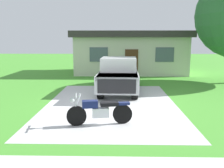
# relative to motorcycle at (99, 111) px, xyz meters

# --- Properties ---
(ground_plane) EXTENTS (80.00, 80.00, 0.00)m
(ground_plane) POSITION_rel_motorcycle_xyz_m (0.33, 2.74, -0.47)
(ground_plane) COLOR #469530
(driveway_pad) EXTENTS (5.69, 8.78, 0.01)m
(driveway_pad) POSITION_rel_motorcycle_xyz_m (0.33, 2.74, -0.47)
(driveway_pad) COLOR silver
(driveway_pad) RESTS_ON ground
(motorcycle) EXTENTS (2.20, 0.74, 1.09)m
(motorcycle) POSITION_rel_motorcycle_xyz_m (0.00, 0.00, 0.00)
(motorcycle) COLOR black
(motorcycle) RESTS_ON ground
(pickup_truck) EXTENTS (2.23, 5.70, 1.90)m
(pickup_truck) POSITION_rel_motorcycle_xyz_m (0.69, 5.58, 0.48)
(pickup_truck) COLOR black
(pickup_truck) RESTS_ON ground
(neighbor_house) EXTENTS (9.60, 5.60, 3.50)m
(neighbor_house) POSITION_rel_motorcycle_xyz_m (1.68, 13.69, 1.32)
(neighbor_house) COLOR beige
(neighbor_house) RESTS_ON ground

